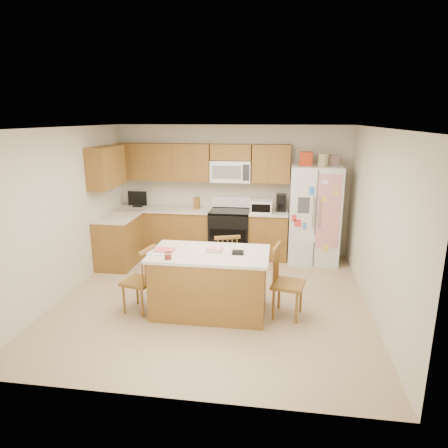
% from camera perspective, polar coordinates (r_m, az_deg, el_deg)
% --- Properties ---
extents(ground, '(4.50, 4.50, 0.00)m').
position_cam_1_polar(ground, '(6.11, -1.54, -10.53)').
color(ground, tan).
rests_on(ground, ground).
extents(room_shell, '(4.60, 4.60, 2.52)m').
position_cam_1_polar(room_shell, '(5.64, -1.64, 2.79)').
color(room_shell, beige).
rests_on(room_shell, ground).
extents(cabinetry, '(3.36, 1.56, 2.15)m').
position_cam_1_polar(cabinetry, '(7.67, -6.56, 1.96)').
color(cabinetry, brown).
rests_on(cabinetry, ground).
extents(stove, '(0.76, 0.65, 1.13)m').
position_cam_1_polar(stove, '(7.74, 0.86, -1.20)').
color(stove, black).
rests_on(stove, ground).
extents(refrigerator, '(0.90, 0.79, 2.04)m').
position_cam_1_polar(refrigerator, '(7.53, 12.75, 1.48)').
color(refrigerator, white).
rests_on(refrigerator, ground).
extents(island, '(1.61, 0.94, 0.96)m').
position_cam_1_polar(island, '(5.54, -2.04, -8.30)').
color(island, brown).
rests_on(island, ground).
extents(windsor_chair_left, '(0.47, 0.48, 0.94)m').
position_cam_1_polar(windsor_chair_left, '(5.69, -11.89, -7.98)').
color(windsor_chair_left, brown).
rests_on(windsor_chair_left, ground).
extents(windsor_chair_back, '(0.50, 0.49, 0.94)m').
position_cam_1_polar(windsor_chair_back, '(6.18, 0.26, -5.76)').
color(windsor_chair_back, brown).
rests_on(windsor_chair_back, ground).
extents(windsor_chair_right, '(0.49, 0.50, 1.00)m').
position_cam_1_polar(windsor_chair_right, '(5.49, 8.88, -8.40)').
color(windsor_chair_right, brown).
rests_on(windsor_chair_right, ground).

